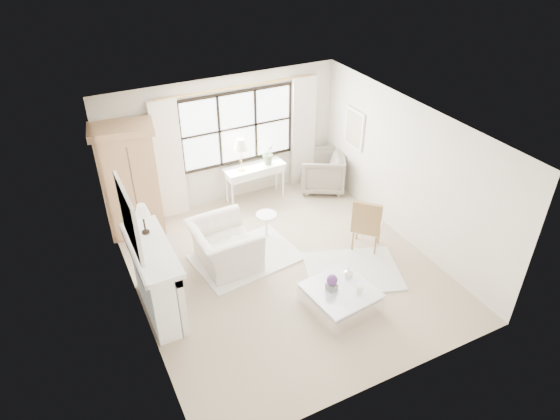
{
  "coord_description": "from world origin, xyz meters",
  "views": [
    {
      "loc": [
        -3.18,
        -6.11,
        5.71
      ],
      "look_at": [
        -0.0,
        0.2,
        1.14
      ],
      "focal_mm": 32.0,
      "sensor_mm": 36.0,
      "label": 1
    }
  ],
  "objects_px": {
    "club_armchair": "(224,246)",
    "coffee_table": "(340,298)",
    "console_table": "(255,183)",
    "armoire": "(130,180)"
  },
  "relations": [
    {
      "from": "coffee_table",
      "to": "console_table",
      "type": "bearing_deg",
      "value": 80.67
    },
    {
      "from": "club_armchair",
      "to": "armoire",
      "type": "bearing_deg",
      "value": 32.23
    },
    {
      "from": "armoire",
      "to": "club_armchair",
      "type": "relative_size",
      "value": 1.85
    },
    {
      "from": "console_table",
      "to": "club_armchair",
      "type": "distance_m",
      "value": 2.28
    },
    {
      "from": "club_armchair",
      "to": "coffee_table",
      "type": "height_order",
      "value": "club_armchair"
    },
    {
      "from": "armoire",
      "to": "console_table",
      "type": "distance_m",
      "value": 2.66
    },
    {
      "from": "club_armchair",
      "to": "console_table",
      "type": "bearing_deg",
      "value": -39.44
    },
    {
      "from": "armoire",
      "to": "console_table",
      "type": "xyz_separation_m",
      "value": [
        2.56,
        0.06,
        -0.74
      ]
    },
    {
      "from": "console_table",
      "to": "armoire",
      "type": "bearing_deg",
      "value": 178.95
    },
    {
      "from": "console_table",
      "to": "club_armchair",
      "type": "relative_size",
      "value": 1.09
    }
  ]
}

